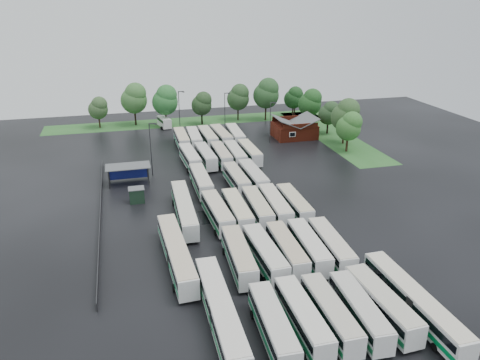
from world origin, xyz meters
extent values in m
plane|color=black|center=(0.00, 0.00, 0.00)|extent=(160.00, 160.00, 0.00)
cube|color=#611D0F|center=(24.00, 42.80, 1.70)|extent=(10.00, 8.00, 3.40)
cube|color=#4C4F51|center=(21.50, 42.80, 4.30)|extent=(5.07, 8.60, 2.19)
cube|color=#4C4F51|center=(26.50, 42.80, 4.30)|extent=(5.07, 8.60, 2.19)
cube|color=#611D0F|center=(24.00, 38.80, 3.90)|extent=(9.00, 0.20, 1.20)
cube|color=silver|center=(22.00, 38.75, 2.00)|extent=(1.60, 0.12, 1.20)
cylinder|color=#2D2D30|center=(-20.80, 20.00, 1.70)|extent=(0.16, 0.16, 3.40)
cylinder|color=#2D2D30|center=(-13.60, 20.00, 1.70)|extent=(0.16, 0.16, 3.40)
cylinder|color=#2D2D30|center=(-20.80, 23.20, 1.70)|extent=(0.16, 0.16, 3.40)
cylinder|color=#2D2D30|center=(-13.60, 23.20, 1.70)|extent=(0.16, 0.16, 3.40)
cube|color=#4C4F51|center=(-17.20, 21.60, 3.50)|extent=(8.20, 4.20, 0.15)
cube|color=navy|center=(-17.20, 23.50, 1.60)|extent=(7.60, 0.08, 2.60)
cube|color=black|center=(-16.20, 12.60, 1.25)|extent=(2.50, 2.00, 2.50)
cube|color=#4C4F51|center=(-16.20, 12.60, 2.56)|extent=(2.70, 2.20, 0.12)
cube|color=#285E25|center=(2.00, 64.80, 0.01)|extent=(80.00, 10.00, 0.01)
cube|color=#285E25|center=(34.00, 42.80, 0.01)|extent=(10.00, 50.00, 0.01)
cube|color=#2D2D30|center=(-22.20, 8.00, 0.60)|extent=(0.10, 50.00, 1.20)
cube|color=silver|center=(-4.42, -26.16, 1.79)|extent=(2.91, 11.84, 2.69)
cube|color=black|center=(-4.42, -26.16, 2.33)|extent=(2.95, 11.37, 0.86)
cube|color=#0B7843|center=(-4.42, -26.16, 1.19)|extent=(2.95, 11.60, 0.59)
cube|color=beige|center=(-4.42, -26.16, 3.18)|extent=(2.80, 11.48, 0.12)
cylinder|color=black|center=(-4.42, -22.40, 0.44)|extent=(2.50, 0.94, 0.94)
cube|color=silver|center=(-1.00, -25.75, 1.78)|extent=(2.44, 11.71, 2.68)
cube|color=black|center=(-1.00, -25.75, 2.32)|extent=(2.50, 11.24, 0.86)
cube|color=#0D6736|center=(-1.00, -25.75, 1.19)|extent=(2.49, 11.48, 0.59)
cube|color=beige|center=(-1.00, -25.75, 3.17)|extent=(2.34, 11.36, 0.12)
cylinder|color=black|center=(-1.00, -29.50, 0.44)|extent=(2.49, 0.94, 0.94)
cylinder|color=black|center=(-1.00, -22.00, 0.44)|extent=(2.49, 0.94, 0.94)
cube|color=silver|center=(2.11, -25.86, 1.76)|extent=(2.52, 11.58, 2.65)
cube|color=black|center=(2.11, -25.86, 2.29)|extent=(2.57, 11.12, 0.85)
cube|color=#0D7638|center=(2.11, -25.86, 1.17)|extent=(2.56, 11.35, 0.58)
cube|color=#B4AC9B|center=(2.11, -25.86, 3.13)|extent=(2.42, 11.23, 0.12)
cylinder|color=black|center=(2.11, -29.56, 0.43)|extent=(2.46, 0.92, 0.92)
cylinder|color=black|center=(2.11, -22.16, 0.43)|extent=(2.46, 0.92, 0.92)
cube|color=silver|center=(5.34, -26.20, 1.76)|extent=(2.98, 11.66, 2.65)
cube|color=black|center=(5.34, -26.20, 2.29)|extent=(3.01, 11.20, 0.85)
cube|color=#18693C|center=(5.34, -26.20, 1.17)|extent=(3.01, 11.43, 0.58)
cube|color=#B5B2A8|center=(5.34, -26.20, 3.13)|extent=(2.86, 11.31, 0.12)
cylinder|color=black|center=(5.34, -29.89, 0.43)|extent=(2.46, 0.92, 0.92)
cylinder|color=black|center=(5.34, -22.50, 0.43)|extent=(2.46, 0.92, 0.92)
cube|color=silver|center=(8.20, -25.88, 1.83)|extent=(3.09, 12.16, 2.76)
cube|color=black|center=(8.20, -25.88, 2.39)|extent=(3.13, 11.68, 0.88)
cube|color=#12723D|center=(8.20, -25.88, 1.23)|extent=(3.13, 11.92, 0.61)
cube|color=#B9B39F|center=(8.20, -25.88, 3.26)|extent=(2.97, 11.80, 0.12)
cylinder|color=black|center=(8.20, -29.74, 0.45)|extent=(2.56, 0.96, 0.96)
cylinder|color=black|center=(8.20, -22.02, 0.45)|extent=(2.56, 0.96, 0.96)
cube|color=silver|center=(-4.44, -12.15, 1.84)|extent=(3.08, 12.19, 2.77)
cube|color=black|center=(-4.44, -12.15, 2.39)|extent=(3.12, 11.71, 0.89)
cube|color=#1F7148|center=(-4.44, -12.15, 1.23)|extent=(3.12, 11.95, 0.61)
cube|color=#B8A78C|center=(-4.44, -12.15, 3.27)|extent=(2.97, 11.82, 0.12)
cylinder|color=black|center=(-4.44, -16.02, 0.45)|extent=(2.57, 0.97, 0.97)
cylinder|color=black|center=(-4.44, -8.29, 0.45)|extent=(2.57, 0.97, 0.97)
cube|color=silver|center=(-1.03, -12.49, 1.84)|extent=(2.91, 12.15, 2.77)
cube|color=black|center=(-1.03, -12.49, 2.39)|extent=(2.95, 11.67, 0.89)
cube|color=#0E6F3F|center=(-1.03, -12.49, 1.23)|extent=(2.95, 11.91, 0.61)
cube|color=beige|center=(-1.03, -12.49, 3.27)|extent=(2.80, 11.79, 0.12)
cylinder|color=black|center=(-1.03, -16.36, 0.45)|extent=(2.57, 0.97, 0.97)
cylinder|color=black|center=(-1.03, -8.63, 0.45)|extent=(2.57, 0.97, 0.97)
cube|color=silver|center=(2.15, -12.12, 1.78)|extent=(2.71, 11.77, 2.69)
cube|color=black|center=(2.15, -12.12, 2.32)|extent=(2.76, 11.31, 0.86)
cube|color=#0E6D3F|center=(2.15, -12.12, 1.19)|extent=(2.75, 11.54, 0.59)
cube|color=tan|center=(2.15, -12.12, 3.17)|extent=(2.60, 11.42, 0.12)
cylinder|color=black|center=(2.15, -15.87, 0.44)|extent=(2.49, 0.94, 0.94)
cylinder|color=black|center=(2.15, -8.37, 0.44)|extent=(2.49, 0.94, 0.94)
cube|color=silver|center=(5.28, -12.14, 1.80)|extent=(3.00, 11.92, 2.71)
cube|color=black|center=(5.28, -12.14, 2.34)|extent=(3.04, 11.45, 0.87)
cube|color=#107943|center=(5.28, -12.14, 1.20)|extent=(3.04, 11.68, 0.60)
cube|color=beige|center=(5.28, -12.14, 3.20)|extent=(2.89, 11.56, 0.12)
cylinder|color=black|center=(5.28, -15.92, 0.44)|extent=(2.51, 0.95, 0.95)
cylinder|color=black|center=(5.28, -8.36, 0.44)|extent=(2.51, 0.95, 0.95)
cube|color=silver|center=(8.28, -12.63, 1.81)|extent=(3.08, 12.03, 2.73)
cube|color=black|center=(8.28, -12.63, 2.36)|extent=(3.12, 11.56, 0.87)
cube|color=#0D7036|center=(8.28, -12.63, 1.21)|extent=(3.12, 11.80, 0.60)
cube|color=beige|center=(8.28, -12.63, 3.23)|extent=(2.96, 11.67, 0.12)
cylinder|color=black|center=(8.28, -16.45, 0.45)|extent=(2.53, 0.95, 0.95)
cylinder|color=black|center=(8.28, -8.82, 0.45)|extent=(2.53, 0.95, 0.95)
cube|color=silver|center=(-4.43, 1.24, 1.82)|extent=(2.98, 12.06, 2.74)
cube|color=black|center=(-4.43, 1.24, 2.37)|extent=(3.02, 11.59, 0.88)
cube|color=#11753A|center=(-4.43, 1.24, 1.22)|extent=(3.02, 11.83, 0.60)
cube|color=beige|center=(-4.43, 1.24, 3.24)|extent=(2.87, 11.70, 0.12)
cylinder|color=black|center=(-4.43, -2.59, 0.45)|extent=(2.54, 0.96, 0.96)
cylinder|color=black|center=(-4.43, 5.08, 0.45)|extent=(2.54, 0.96, 0.96)
cube|color=silver|center=(-1.26, 1.18, 1.82)|extent=(2.61, 11.96, 2.74)
cube|color=black|center=(-1.26, 1.18, 2.36)|extent=(2.66, 11.48, 0.88)
cube|color=#1C6743|center=(-1.26, 1.18, 1.21)|extent=(2.66, 11.72, 0.60)
cube|color=beige|center=(-1.26, 1.18, 3.23)|extent=(2.51, 11.60, 0.12)
cylinder|color=black|center=(-1.26, -2.64, 0.45)|extent=(2.54, 0.95, 0.95)
cylinder|color=black|center=(-1.26, 5.00, 0.45)|extent=(2.54, 0.95, 0.95)
cube|color=silver|center=(2.09, 1.42, 1.80)|extent=(2.85, 11.91, 2.71)
cube|color=black|center=(2.09, 1.42, 2.34)|extent=(2.90, 11.44, 0.87)
cube|color=#0F703C|center=(2.09, 1.42, 1.20)|extent=(2.89, 11.68, 0.60)
cube|color=#BCB393|center=(2.09, 1.42, 3.21)|extent=(2.74, 11.56, 0.12)
cylinder|color=black|center=(2.09, -2.37, 0.44)|extent=(2.52, 0.95, 0.95)
cylinder|color=black|center=(2.09, 5.20, 0.44)|extent=(2.52, 0.95, 0.95)
cube|color=silver|center=(5.07, 1.41, 1.84)|extent=(2.99, 12.19, 2.77)
cube|color=black|center=(5.07, 1.41, 2.40)|extent=(3.03, 11.71, 0.89)
cube|color=#16673F|center=(5.07, 1.41, 1.23)|extent=(3.03, 11.95, 0.61)
cube|color=beige|center=(5.07, 1.41, 3.28)|extent=(2.88, 11.82, 0.12)
cylinder|color=black|center=(5.07, -2.46, 0.45)|extent=(2.57, 0.97, 0.97)
cylinder|color=black|center=(5.07, 5.28, 0.45)|extent=(2.57, 0.97, 0.97)
cube|color=silver|center=(8.30, 1.27, 1.77)|extent=(2.55, 11.65, 2.66)
cube|color=black|center=(8.30, 1.27, 2.30)|extent=(2.61, 11.18, 0.85)
cube|color=#046B31|center=(8.30, 1.27, 1.18)|extent=(2.60, 11.41, 0.59)
cube|color=#BDB290|center=(8.30, 1.27, 3.15)|extent=(2.45, 11.30, 0.12)
cylinder|color=black|center=(8.30, -2.45, 0.44)|extent=(2.47, 0.93, 0.93)
cylinder|color=black|center=(8.30, 4.98, 0.44)|extent=(2.47, 0.93, 0.93)
cube|color=silver|center=(-4.58, 14.76, 1.83)|extent=(2.60, 12.04, 2.76)
cube|color=black|center=(-4.58, 14.76, 2.38)|extent=(2.65, 11.56, 0.88)
cube|color=#146E38|center=(-4.58, 14.76, 1.22)|extent=(2.65, 11.80, 0.61)
cube|color=beige|center=(-4.58, 14.76, 3.26)|extent=(2.50, 11.68, 0.12)
cylinder|color=black|center=(-4.58, 10.91, 0.45)|extent=(2.56, 0.96, 0.96)
cylinder|color=black|center=(-4.58, 18.61, 0.45)|extent=(2.56, 0.96, 0.96)
cube|color=silver|center=(1.95, 14.52, 1.76)|extent=(2.59, 11.59, 2.65)
cube|color=black|center=(1.95, 14.52, 2.29)|extent=(2.64, 11.13, 0.85)
cube|color=#1F774A|center=(1.95, 14.52, 1.17)|extent=(2.64, 11.36, 0.58)
cube|color=#B4AB92|center=(1.95, 14.52, 3.13)|extent=(2.49, 11.25, 0.12)
cylinder|color=black|center=(1.95, 10.82, 0.43)|extent=(2.46, 0.92, 0.92)
cylinder|color=black|center=(1.95, 18.21, 0.43)|extent=(2.46, 0.92, 0.92)
cube|color=silver|center=(5.18, 14.63, 1.85)|extent=(2.76, 12.18, 2.78)
cube|color=black|center=(5.18, 14.63, 2.40)|extent=(2.81, 11.69, 0.89)
cube|color=#15723B|center=(5.18, 14.63, 1.23)|extent=(2.81, 11.94, 0.61)
cube|color=#B6B1A7|center=(5.18, 14.63, 3.29)|extent=(2.65, 11.81, 0.12)
cylinder|color=black|center=(5.18, 10.75, 0.45)|extent=(2.58, 0.97, 0.97)
cylinder|color=black|center=(5.18, 18.51, 0.45)|extent=(2.58, 0.97, 0.97)
cube|color=silver|center=(-4.49, 28.45, 1.81)|extent=(3.00, 11.98, 2.72)
cube|color=black|center=(-4.49, 28.45, 2.35)|extent=(3.04, 11.50, 0.87)
cube|color=#1C6740|center=(-4.49, 28.45, 1.21)|extent=(3.04, 11.74, 0.60)
cube|color=beige|center=(-4.49, 28.45, 3.22)|extent=(2.89, 11.61, 0.12)
cylinder|color=black|center=(-4.49, 24.65, 0.45)|extent=(2.52, 0.95, 0.95)
cylinder|color=black|center=(-4.49, 32.25, 0.45)|extent=(2.52, 0.95, 0.95)
cube|color=silver|center=(-1.15, 28.55, 1.79)|extent=(2.89, 11.85, 2.70)
cube|color=black|center=(-1.15, 28.55, 2.33)|extent=(2.93, 11.38, 0.86)
cube|color=#107137|center=(-1.15, 28.55, 1.20)|extent=(2.93, 11.62, 0.59)
cube|color=#BAB6AF|center=(-1.15, 28.55, 3.19)|extent=(2.78, 11.50, 0.12)
cylinder|color=black|center=(-1.15, 24.78, 0.44)|extent=(2.50, 0.94, 0.94)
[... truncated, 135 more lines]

